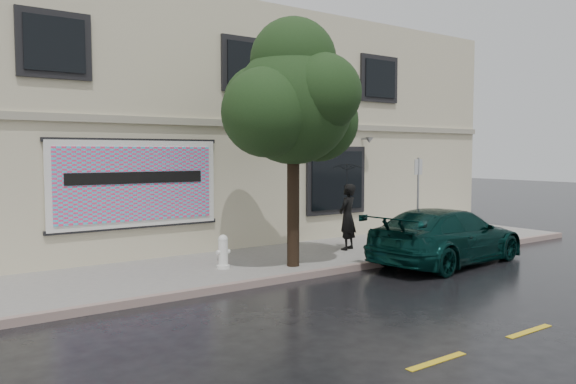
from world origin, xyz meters
TOP-DOWN VIEW (x-y plane):
  - ground at (0.00, 0.00)m, footprint 90.00×90.00m
  - sidewalk at (0.00, 3.25)m, footprint 20.00×3.50m
  - curb at (0.00, 1.50)m, footprint 20.00×0.18m
  - road_marking at (0.00, -3.50)m, footprint 19.00×0.12m
  - building at (0.00, 9.00)m, footprint 20.00×8.12m
  - billboard at (-3.20, 4.92)m, footprint 4.30×0.16m
  - car at (3.30, 0.76)m, footprint 5.07×2.68m
  - pedestrian at (2.07, 3.14)m, footprint 0.78×0.67m
  - umbrella at (2.07, 3.14)m, footprint 1.23×1.23m
  - street_tree at (-0.45, 2.20)m, footprint 2.75×2.75m
  - fire_hydrant at (-1.92, 2.91)m, footprint 0.32×0.30m
  - sign_pole at (3.26, 1.70)m, footprint 0.31×0.05m

SIDE VIEW (x-z plane):
  - ground at x=0.00m, z-range 0.00..0.00m
  - road_marking at x=0.00m, z-range 0.00..0.01m
  - sidewalk at x=0.00m, z-range 0.00..0.15m
  - curb at x=0.00m, z-range -0.01..0.15m
  - fire_hydrant at x=-1.92m, z-range 0.14..0.92m
  - car at x=3.30m, z-range 0.00..1.42m
  - pedestrian at x=2.07m, z-range 0.15..1.96m
  - sign_pole at x=3.26m, z-range 0.41..2.93m
  - billboard at x=-3.20m, z-range 0.95..3.15m
  - umbrella at x=2.07m, z-range 1.96..2.67m
  - building at x=0.00m, z-range 0.00..7.00m
  - street_tree at x=-0.45m, z-range 1.31..6.45m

